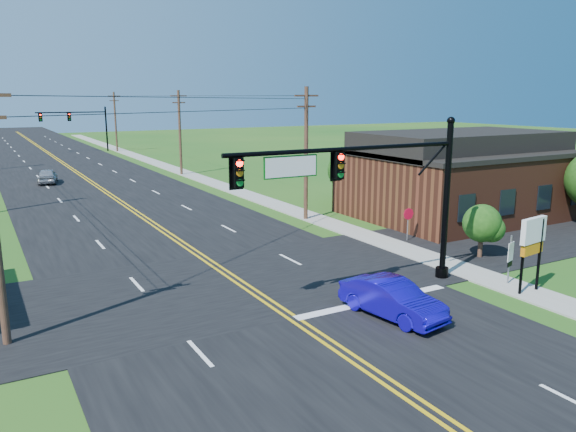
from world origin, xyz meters
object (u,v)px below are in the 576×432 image
blue_car (392,300)px  stop_sign (408,217)px  signal_mast_main (369,185)px  route_sign (510,256)px  signal_mast_far (76,122)px

blue_car → stop_sign: 12.09m
signal_mast_main → blue_car: 4.87m
blue_car → route_sign: bearing=-6.2°
signal_mast_far → blue_car: 74.74m
signal_mast_far → route_sign: bearing=-85.2°
blue_car → route_sign: route_sign is taller
signal_mast_main → signal_mast_far: size_ratio=1.03×
route_sign → stop_sign: (1.36, 8.31, 0.09)m
signal_mast_main → route_sign: (6.29, -2.27, -3.40)m
signal_mast_far → stop_sign: 66.47m
signal_mast_far → signal_mast_main: bearing=-90.1°
route_sign → stop_sign: 8.42m
signal_mast_main → blue_car: (-0.75, -2.64, -4.02)m
route_sign → signal_mast_main: bearing=142.0°
signal_mast_main → route_sign: signal_mast_main is taller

